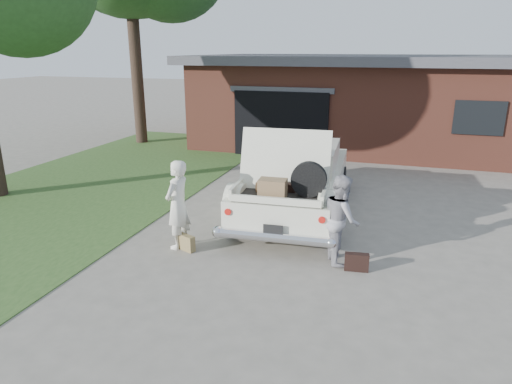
% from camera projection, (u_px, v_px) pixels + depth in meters
% --- Properties ---
extents(ground, '(90.00, 90.00, 0.00)m').
position_uv_depth(ground, '(245.00, 263.00, 7.88)').
color(ground, gray).
rests_on(ground, ground).
extents(grass_strip, '(6.00, 16.00, 0.02)m').
position_uv_depth(grass_strip, '(88.00, 186.00, 12.20)').
color(grass_strip, '#2D4C1E').
rests_on(grass_strip, ground).
extents(house, '(12.80, 7.80, 3.30)m').
position_uv_depth(house, '(366.00, 99.00, 17.51)').
color(house, brown).
rests_on(house, ground).
extents(sedan, '(2.34, 5.30, 2.10)m').
position_uv_depth(sedan, '(297.00, 179.00, 10.16)').
color(sedan, beige).
rests_on(sedan, ground).
extents(woman_left, '(0.46, 0.64, 1.65)m').
position_uv_depth(woman_left, '(178.00, 205.00, 8.28)').
color(woman_left, silver).
rests_on(woman_left, ground).
extents(woman_right, '(0.82, 0.91, 1.54)m').
position_uv_depth(woman_right, '(341.00, 219.00, 7.74)').
color(woman_right, '#939297').
rests_on(woman_right, ground).
extents(suitcase_left, '(0.40, 0.26, 0.30)m').
position_uv_depth(suitcase_left, '(186.00, 242.00, 8.33)').
color(suitcase_left, olive).
rests_on(suitcase_left, ground).
extents(suitcase_right, '(0.41, 0.17, 0.31)m').
position_uv_depth(suitcase_right, '(357.00, 262.00, 7.55)').
color(suitcase_right, black).
rests_on(suitcase_right, ground).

